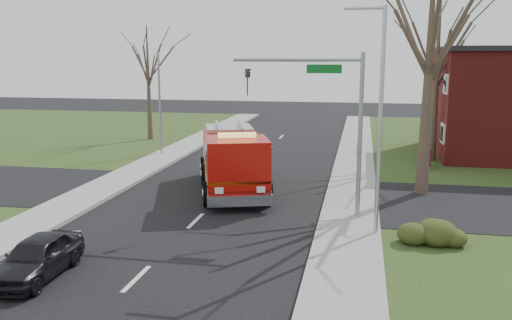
# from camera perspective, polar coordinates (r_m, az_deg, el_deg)

# --- Properties ---
(ground) EXTENTS (120.00, 120.00, 0.00)m
(ground) POSITION_cam_1_polar(r_m,az_deg,el_deg) (22.47, -6.37, -6.40)
(ground) COLOR black
(ground) RESTS_ON ground
(sidewalk_right) EXTENTS (2.40, 80.00, 0.15)m
(sidewalk_right) POSITION_cam_1_polar(r_m,az_deg,el_deg) (21.48, 9.74, -7.10)
(sidewalk_right) COLOR gray
(sidewalk_right) RESTS_ON ground
(sidewalk_left) EXTENTS (2.40, 80.00, 0.15)m
(sidewalk_left) POSITION_cam_1_polar(r_m,az_deg,el_deg) (24.97, -20.14, -5.07)
(sidewalk_left) COLOR gray
(sidewalk_left) RESTS_ON ground
(health_center_sign) EXTENTS (0.12, 2.00, 1.40)m
(health_center_sign) POSITION_cam_1_polar(r_m,az_deg,el_deg) (33.69, 17.67, 0.49)
(health_center_sign) COLOR #420F12
(health_center_sign) RESTS_ON ground
(hedge_corner) EXTENTS (2.80, 2.00, 0.90)m
(hedge_corner) POSITION_cam_1_polar(r_m,az_deg,el_deg) (20.52, 17.60, -6.84)
(hedge_corner) COLOR #2A3413
(hedge_corner) RESTS_ON lawn_right
(bare_tree_near) EXTENTS (6.00, 6.00, 12.00)m
(bare_tree_near) POSITION_cam_1_polar(r_m,az_deg,el_deg) (26.63, 17.88, 12.01)
(bare_tree_near) COLOR #3E3025
(bare_tree_near) RESTS_ON ground
(bare_tree_far) EXTENTS (5.25, 5.25, 10.50)m
(bare_tree_far) POSITION_cam_1_polar(r_m,az_deg,el_deg) (35.73, 18.56, 10.06)
(bare_tree_far) COLOR #3E3025
(bare_tree_far) RESTS_ON ground
(bare_tree_left) EXTENTS (4.50, 4.50, 9.00)m
(bare_tree_left) POSITION_cam_1_polar(r_m,az_deg,el_deg) (43.71, -11.30, 9.24)
(bare_tree_left) COLOR #3E3025
(bare_tree_left) RESTS_ON ground
(traffic_signal_mast) EXTENTS (5.29, 0.18, 6.80)m
(traffic_signal_mast) POSITION_cam_1_polar(r_m,az_deg,el_deg) (22.08, 7.65, 5.74)
(traffic_signal_mast) COLOR gray
(traffic_signal_mast) RESTS_ON ground
(streetlight_pole) EXTENTS (1.48, 0.16, 8.40)m
(streetlight_pole) POSITION_cam_1_polar(r_m,az_deg,el_deg) (20.07, 12.80, 4.62)
(streetlight_pole) COLOR #B7BABF
(streetlight_pole) RESTS_ON ground
(utility_pole_far) EXTENTS (0.14, 0.14, 7.00)m
(utility_pole_far) POSITION_cam_1_polar(r_m,az_deg,el_deg) (37.07, -10.10, 5.83)
(utility_pole_far) COLOR gray
(utility_pole_far) RESTS_ON ground
(fire_engine) EXTENTS (5.18, 8.64, 3.30)m
(fire_engine) POSITION_cam_1_polar(r_m,az_deg,el_deg) (26.87, -2.45, -0.20)
(fire_engine) COLOR #A40D07
(fire_engine) RESTS_ON ground
(parked_car_maroon) EXTENTS (1.61, 3.80, 1.28)m
(parked_car_maroon) POSITION_cam_1_polar(r_m,az_deg,el_deg) (18.00, -22.06, -9.44)
(parked_car_maroon) COLOR black
(parked_car_maroon) RESTS_ON ground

